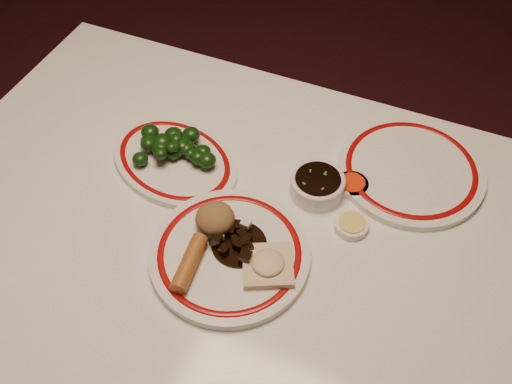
% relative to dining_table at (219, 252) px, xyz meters
% --- Properties ---
extents(ground, '(7.00, 7.00, 0.00)m').
position_rel_dining_table_xyz_m(ground, '(0.00, 0.00, -0.66)').
color(ground, black).
rests_on(ground, ground).
extents(dining_table, '(1.20, 0.90, 0.75)m').
position_rel_dining_table_xyz_m(dining_table, '(0.00, 0.00, 0.00)').
color(dining_table, white).
rests_on(dining_table, ground).
extents(main_plate, '(0.37, 0.37, 0.02)m').
position_rel_dining_table_xyz_m(main_plate, '(0.05, -0.05, 0.10)').
color(main_plate, white).
rests_on(main_plate, dining_table).
extents(rice_mound, '(0.07, 0.07, 0.05)m').
position_rel_dining_table_xyz_m(rice_mound, '(0.01, -0.02, 0.14)').
color(rice_mound, brown).
rests_on(rice_mound, main_plate).
extents(spring_roll, '(0.04, 0.11, 0.03)m').
position_rel_dining_table_xyz_m(spring_roll, '(0.00, -0.11, 0.12)').
color(spring_roll, '#9F5D27').
rests_on(spring_roll, main_plate).
extents(fried_wonton, '(0.12, 0.12, 0.02)m').
position_rel_dining_table_xyz_m(fried_wonton, '(0.13, -0.06, 0.12)').
color(fried_wonton, beige).
rests_on(fried_wonton, main_plate).
extents(stirfry_heap, '(0.10, 0.10, 0.03)m').
position_rel_dining_table_xyz_m(stirfry_heap, '(0.06, -0.04, 0.12)').
color(stirfry_heap, black).
rests_on(stirfry_heap, main_plate).
extents(broccoli_plate, '(0.34, 0.31, 0.02)m').
position_rel_dining_table_xyz_m(broccoli_plate, '(-0.14, 0.11, 0.10)').
color(broccoli_plate, white).
rests_on(broccoli_plate, dining_table).
extents(broccoli_pile, '(0.18, 0.13, 0.05)m').
position_rel_dining_table_xyz_m(broccoli_pile, '(-0.15, 0.12, 0.13)').
color(broccoli_pile, '#23471C').
rests_on(broccoli_pile, broccoli_plate).
extents(soy_bowl, '(0.10, 0.10, 0.04)m').
position_rel_dining_table_xyz_m(soy_bowl, '(0.15, 0.15, 0.11)').
color(soy_bowl, white).
rests_on(soy_bowl, dining_table).
extents(sweet_sour_dish, '(0.06, 0.06, 0.02)m').
position_rel_dining_table_xyz_m(sweet_sour_dish, '(0.21, 0.19, 0.10)').
color(sweet_sour_dish, white).
rests_on(sweet_sour_dish, dining_table).
extents(mustard_dish, '(0.06, 0.06, 0.02)m').
position_rel_dining_table_xyz_m(mustard_dish, '(0.23, 0.09, 0.10)').
color(mustard_dish, white).
rests_on(mustard_dish, dining_table).
extents(far_plate, '(0.33, 0.33, 0.02)m').
position_rel_dining_table_xyz_m(far_plate, '(0.30, 0.27, 0.10)').
color(far_plate, white).
rests_on(far_plate, dining_table).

